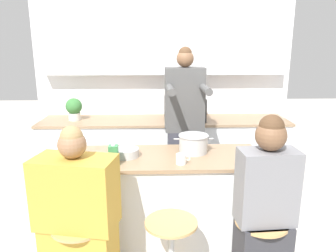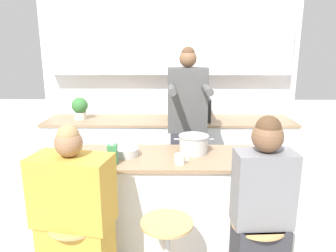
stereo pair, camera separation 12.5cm
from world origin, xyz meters
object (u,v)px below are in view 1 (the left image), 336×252
(kitchen_island, at_px, (168,203))
(potted_plant, at_px, (74,108))
(fruit_bowl, at_px, (126,152))
(microwave, at_px, (185,109))
(person_wrapped_blanket, at_px, (78,226))
(person_seated_near, at_px, (264,219))
(banana_bunch, at_px, (85,157))
(juice_carton, at_px, (114,155))
(coffee_cup_near, at_px, (181,159))
(cooking_pot, at_px, (193,144))
(person_cooking, at_px, (184,135))

(kitchen_island, distance_m, potted_plant, 1.86)
(fruit_bowl, xyz_separation_m, microwave, (0.61, 1.31, 0.11))
(kitchen_island, relative_size, fruit_bowl, 7.56)
(person_wrapped_blanket, xyz_separation_m, person_seated_near, (1.30, 0.00, 0.03))
(fruit_bowl, relative_size, microwave, 0.42)
(banana_bunch, height_order, juice_carton, juice_carton)
(banana_bunch, bearing_deg, coffee_cup_near, -9.59)
(potted_plant, bearing_deg, juice_carton, -66.24)
(fruit_bowl, relative_size, potted_plant, 0.77)
(person_wrapped_blanket, bearing_deg, potted_plant, 114.99)
(kitchen_island, bearing_deg, banana_bunch, -175.66)
(kitchen_island, height_order, cooking_pot, cooking_pot)
(kitchen_island, xyz_separation_m, coffee_cup_near, (0.10, -0.19, 0.49))
(person_cooking, relative_size, person_wrapped_blanket, 1.35)
(person_cooking, bearing_deg, coffee_cup_near, -97.71)
(cooking_pot, bearing_deg, fruit_bowl, -171.75)
(person_cooking, relative_size, banana_bunch, 13.51)
(person_seated_near, height_order, banana_bunch, person_seated_near)
(person_seated_near, bearing_deg, potted_plant, 128.39)
(kitchen_island, bearing_deg, person_seated_near, -42.99)
(fruit_bowl, bearing_deg, juice_carton, -113.02)
(potted_plant, bearing_deg, person_seated_near, -47.89)
(person_cooking, height_order, cooking_pot, person_cooking)
(banana_bunch, height_order, microwave, microwave)
(fruit_bowl, relative_size, banana_bunch, 1.58)
(person_seated_near, relative_size, cooking_pot, 4.02)
(juice_carton, bearing_deg, person_seated_near, -20.92)
(person_cooking, height_order, juice_carton, person_cooking)
(juice_carton, bearing_deg, potted_plant, 113.76)
(person_wrapped_blanket, distance_m, person_seated_near, 1.30)
(person_seated_near, relative_size, potted_plant, 5.07)
(kitchen_island, distance_m, coffee_cup_near, 0.53)
(kitchen_island, relative_size, banana_bunch, 11.97)
(microwave, bearing_deg, banana_bunch, -124.84)
(person_cooking, bearing_deg, microwave, 83.58)
(coffee_cup_near, xyz_separation_m, juice_carton, (-0.54, -0.00, 0.04))
(coffee_cup_near, bearing_deg, kitchen_island, 117.56)
(coffee_cup_near, distance_m, juice_carton, 0.54)
(person_cooking, distance_m, banana_bunch, 1.14)
(microwave, bearing_deg, potted_plant, 178.28)
(person_cooking, relative_size, microwave, 3.63)
(person_wrapped_blanket, bearing_deg, fruit_bowl, 76.21)
(kitchen_island, distance_m, person_wrapped_blanket, 0.90)
(person_cooking, distance_m, cooking_pot, 0.58)
(kitchen_island, relative_size, person_wrapped_blanket, 1.20)
(fruit_bowl, bearing_deg, banana_bunch, -170.65)
(kitchen_island, xyz_separation_m, cooking_pot, (0.22, 0.09, 0.53))
(person_cooking, xyz_separation_m, person_seated_near, (0.46, -1.27, -0.25))
(person_cooking, height_order, person_seated_near, person_cooking)
(person_cooking, relative_size, juice_carton, 10.24)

